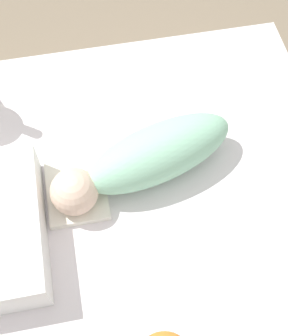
{
  "coord_description": "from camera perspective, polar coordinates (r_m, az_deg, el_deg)",
  "views": [
    {
      "loc": [
        -0.07,
        -0.59,
        1.37
      ],
      "look_at": [
        0.05,
        0.02,
        0.27
      ],
      "focal_mm": 50.0,
      "sensor_mm": 36.0,
      "label": 1
    }
  ],
  "objects": [
    {
      "name": "ground_plane",
      "position": [
        1.49,
        -1.58,
        -6.21
      ],
      "size": [
        12.0,
        12.0,
        0.0
      ],
      "primitive_type": "plane",
      "color": "#7A6B56"
    },
    {
      "name": "bed_mattress",
      "position": [
        1.39,
        -1.69,
        -4.42
      ],
      "size": [
        1.2,
        1.07,
        0.22
      ],
      "color": "white",
      "rests_on": "ground_plane"
    },
    {
      "name": "swaddled_baby",
      "position": [
        1.25,
        0.21,
        1.11
      ],
      "size": [
        0.53,
        0.27,
        0.15
      ],
      "rotation": [
        0.0,
        0.0,
        3.43
      ],
      "color": "#99D6B2",
      "rests_on": "bed_mattress"
    },
    {
      "name": "burp_cloth",
      "position": [
        1.29,
        -8.21,
        -2.74
      ],
      "size": [
        0.16,
        0.2,
        0.02
      ],
      "color": "white",
      "rests_on": "bed_mattress"
    }
  ]
}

